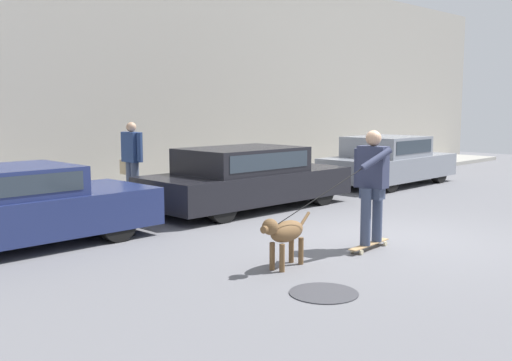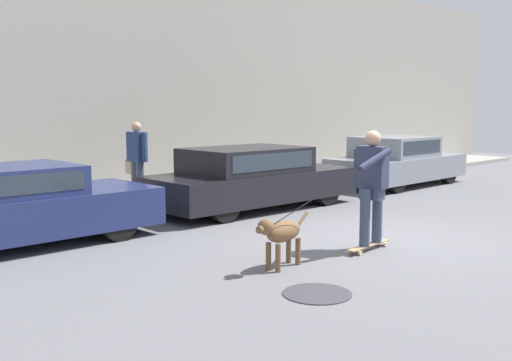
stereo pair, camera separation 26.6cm
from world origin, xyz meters
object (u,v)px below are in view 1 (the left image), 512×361
(parked_car_1, at_px, (247,179))
(parked_car_0, at_px, (9,209))
(parked_car_2, at_px, (388,162))
(dog, at_px, (285,233))
(skateboarder, at_px, (372,182))
(pedestrian_with_bag, at_px, (132,159))

(parked_car_1, bearing_deg, parked_car_0, -179.19)
(parked_car_0, bearing_deg, parked_car_2, 0.19)
(parked_car_0, distance_m, parked_car_1, 4.85)
(parked_car_0, height_order, dog, parked_car_0)
(parked_car_2, bearing_deg, parked_car_0, 179.12)
(parked_car_2, distance_m, skateboarder, 7.43)
(parked_car_0, height_order, parked_car_2, parked_car_2)
(parked_car_0, relative_size, dog, 3.91)
(parked_car_1, bearing_deg, dog, -127.19)
(parked_car_0, relative_size, parked_car_1, 0.94)
(parked_car_0, relative_size, skateboarder, 1.74)
(parked_car_1, relative_size, pedestrian_with_bag, 2.77)
(dog, height_order, pedestrian_with_bag, pedestrian_with_bag)
(parked_car_0, height_order, parked_car_1, parked_car_1)
(pedestrian_with_bag, bearing_deg, parked_car_1, -45.15)
(parked_car_0, xyz_separation_m, pedestrian_with_bag, (3.23, 1.68, 0.43))
(skateboarder, bearing_deg, dog, -11.78)
(parked_car_0, bearing_deg, parked_car_1, 0.20)
(parked_car_0, xyz_separation_m, parked_car_1, (4.85, 0.00, 0.03))
(parked_car_2, relative_size, dog, 3.76)
(skateboarder, bearing_deg, pedestrian_with_bag, -89.92)
(pedestrian_with_bag, bearing_deg, dog, -101.69)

